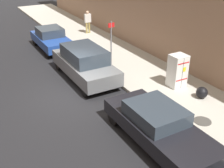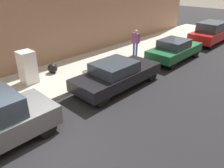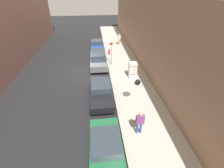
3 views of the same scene
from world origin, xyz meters
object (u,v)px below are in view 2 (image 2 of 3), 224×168
at_px(discarded_refrigerator, 28,67).
at_px(parked_sedan_dark, 117,74).
at_px(pedestrian_standing_near, 136,41).
at_px(parked_sedan_green, 175,49).
at_px(trash_bag, 53,68).
at_px(parked_suv_red, 211,32).

xyz_separation_m(discarded_refrigerator, parked_sedan_dark, (3.37, 2.87, -0.26)).
bearing_deg(pedestrian_standing_near, parked_sedan_green, -158.45).
xyz_separation_m(discarded_refrigerator, trash_bag, (-0.21, 1.48, -0.55)).
xyz_separation_m(trash_bag, parked_sedan_green, (3.58, 6.96, 0.31)).
relative_size(pedestrian_standing_near, parked_sedan_green, 0.40).
relative_size(parked_sedan_dark, parked_suv_red, 1.04).
xyz_separation_m(discarded_refrigerator, parked_sedan_green, (3.37, 8.45, -0.24)).
distance_m(discarded_refrigerator, pedestrian_standing_near, 7.17).
xyz_separation_m(trash_bag, parked_suv_red, (3.58, 12.83, 0.46)).
bearing_deg(parked_suv_red, parked_sedan_green, -90.00).
relative_size(discarded_refrigerator, parked_suv_red, 0.35).
bearing_deg(pedestrian_standing_near, trash_bag, 65.14).
distance_m(trash_bag, parked_sedan_green, 7.84).
height_order(pedestrian_standing_near, parked_sedan_green, pedestrian_standing_near).
height_order(parked_sedan_dark, parked_suv_red, parked_suv_red).
relative_size(parked_sedan_dark, parked_sedan_green, 1.10).
xyz_separation_m(parked_sedan_dark, parked_sedan_green, (-0.00, 5.57, 0.02)).
bearing_deg(discarded_refrigerator, pedestrian_standing_near, 80.44).
bearing_deg(trash_bag, pedestrian_standing_near, 75.88).
height_order(parked_sedan_dark, parked_sedan_green, parked_sedan_green).
distance_m(trash_bag, parked_sedan_dark, 3.86).
bearing_deg(parked_suv_red, trash_bag, -105.61).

